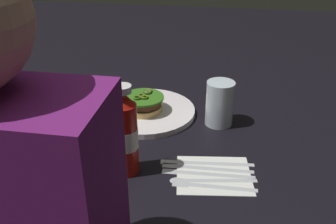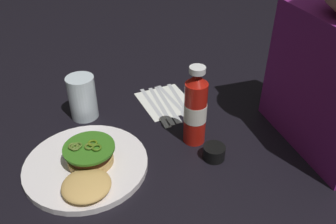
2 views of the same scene
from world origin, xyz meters
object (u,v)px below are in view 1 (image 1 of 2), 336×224
(water_glass, at_px, (220,103))
(fork_utensil, at_px, (207,185))
(burger_sandwich, at_px, (133,103))
(butter_knife, at_px, (201,162))
(spoon_utensil, at_px, (201,179))
(steak_knife, at_px, (202,173))
(condiment_cup, at_px, (90,167))
(table_knife, at_px, (202,167))
(dinner_plate, at_px, (145,111))
(ketchup_bottle, at_px, (125,134))
(napkin, at_px, (214,175))

(water_glass, distance_m, fork_utensil, 0.29)
(burger_sandwich, relative_size, butter_knife, 0.90)
(spoon_utensil, bearing_deg, water_glass, -95.37)
(steak_knife, bearing_deg, burger_sandwich, -49.36)
(condiment_cup, bearing_deg, water_glass, -134.20)
(burger_sandwich, height_order, table_knife, burger_sandwich)
(burger_sandwich, bearing_deg, water_glass, 176.93)
(dinner_plate, relative_size, ketchup_bottle, 1.36)
(ketchup_bottle, bearing_deg, water_glass, -126.86)
(ketchup_bottle, xyz_separation_m, butter_knife, (-0.16, -0.06, -0.09))
(napkin, distance_m, fork_utensil, 0.04)
(ketchup_bottle, xyz_separation_m, water_glass, (-0.20, -0.26, -0.04))
(fork_utensil, bearing_deg, table_knife, -75.53)
(dinner_plate, relative_size, burger_sandwich, 1.47)
(butter_knife, bearing_deg, fork_utensil, 103.41)
(burger_sandwich, xyz_separation_m, condiment_cup, (0.03, 0.30, -0.02))
(condiment_cup, xyz_separation_m, table_knife, (-0.25, -0.06, -0.01))
(ketchup_bottle, bearing_deg, fork_utensil, 171.80)
(dinner_plate, distance_m, burger_sandwich, 0.04)
(condiment_cup, xyz_separation_m, napkin, (-0.28, -0.04, -0.02))
(napkin, height_order, fork_utensil, fork_utensil)
(dinner_plate, xyz_separation_m, ketchup_bottle, (-0.02, 0.28, 0.09))
(napkin, bearing_deg, butter_knife, -50.63)
(dinner_plate, bearing_deg, burger_sandwich, 8.04)
(ketchup_bottle, relative_size, table_knife, 1.01)
(butter_knife, distance_m, spoon_utensil, 0.07)
(dinner_plate, height_order, fork_utensil, dinner_plate)
(table_knife, height_order, spoon_utensil, same)
(ketchup_bottle, height_order, fork_utensil, ketchup_bottle)
(water_glass, bearing_deg, condiment_cup, 45.80)
(water_glass, distance_m, butter_knife, 0.22)
(ketchup_bottle, height_order, steak_knife, ketchup_bottle)
(ketchup_bottle, xyz_separation_m, fork_utensil, (-0.18, 0.03, -0.09))
(ketchup_bottle, bearing_deg, table_knife, -167.66)
(ketchup_bottle, relative_size, steak_knife, 1.01)
(ketchup_bottle, distance_m, butter_knife, 0.20)
(butter_knife, xyz_separation_m, fork_utensil, (-0.02, 0.08, 0.00))
(ketchup_bottle, bearing_deg, steak_knife, -174.90)
(condiment_cup, bearing_deg, ketchup_bottle, -164.87)
(table_knife, bearing_deg, butter_knife, -80.11)
(condiment_cup, bearing_deg, table_knife, -166.76)
(spoon_utensil, relative_size, fork_utensil, 1.04)
(condiment_cup, xyz_separation_m, butter_knife, (-0.24, -0.08, -0.01))
(burger_sandwich, distance_m, fork_utensil, 0.38)
(water_glass, xyz_separation_m, condiment_cup, (0.28, 0.28, -0.05))
(dinner_plate, bearing_deg, table_knife, 127.48)
(butter_knife, relative_size, steak_knife, 1.05)
(dinner_plate, bearing_deg, steak_knife, 125.57)
(napkin, bearing_deg, table_knife, -34.93)
(steak_knife, bearing_deg, dinner_plate, -54.43)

